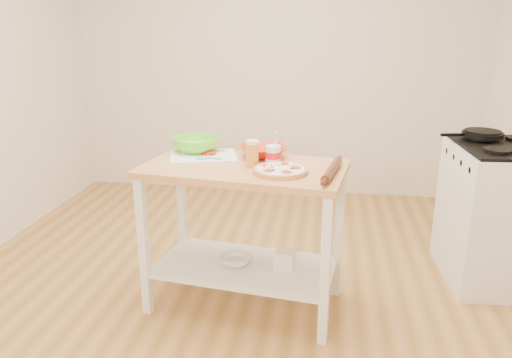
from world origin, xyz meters
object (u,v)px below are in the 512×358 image
Objects in this scene: green_bowl at (197,145)px; yogurt_tub at (273,155)px; skillet at (482,134)px; cutting_board at (203,156)px; spatula at (208,158)px; knife at (200,150)px; shelf_glass_bowl at (235,260)px; pizza at (280,170)px; rolling_pin at (332,170)px; orange_bowl at (263,151)px; beer_pint at (252,153)px; prep_island at (244,206)px; shelf_bin at (285,259)px; gas_stove at (499,214)px.

yogurt_tub is (0.51, -0.20, 0.01)m from green_bowl.
cutting_board is (-1.78, -0.57, -0.07)m from skillet.
spatula is 0.81× the size of yogurt_tub.
shelf_glass_bowl is (0.27, -0.27, -0.63)m from knife.
shelf_glass_bowl is at bearing -164.66° from yogurt_tub.
green_bowl reaches higher than spatula.
pizza is at bearing -33.07° from knife.
rolling_pin is (0.34, -0.16, -0.03)m from yogurt_tub.
shelf_glass_bowl is (0.17, -0.06, -0.63)m from spatula.
beer_pint reaches higher than orange_bowl.
spatula is at bearing 158.01° from pizza.
orange_bowl is 0.44m from green_bowl.
beer_pint is (0.05, -0.00, 0.33)m from prep_island.
prep_island is 0.58m from rolling_pin.
beer_pint is 0.37× the size of rolling_pin.
beer_pint is (-1.45, -0.73, 0.00)m from skillet.
orange_bowl is 0.68× the size of rolling_pin.
pizza reaches higher than shelf_bin.
rolling_pin is (0.85, -0.36, -0.02)m from green_bowl.
knife is at bearing 172.23° from orange_bowl.
yogurt_tub is at bearing 143.61° from shelf_bin.
knife is at bearing 155.96° from rolling_pin.
rolling_pin is at bearing -11.31° from prep_island.
orange_bowl reaches higher than prep_island.
cutting_board is at bearing 163.96° from shelf_bin.
rolling_pin is 2.14× the size of shelf_glass_bowl.
orange_bowl is (-1.54, -0.35, 0.46)m from gas_stove.
shelf_glass_bowl is (-0.11, 0.01, -0.69)m from beer_pint.
skillet is 0.89× the size of cutting_board.
gas_stove is 2.37× the size of cutting_board.
beer_pint is at bearing -164.23° from gas_stove.
knife is 0.91m from rolling_pin.
prep_island is 2.64× the size of cutting_board.
green_bowl reaches higher than shelf_glass_bowl.
beer_pint is at bearing -177.88° from shelf_bin.
knife is (-0.04, 0.12, 0.01)m from cutting_board.
yogurt_tub is at bearing -27.55° from cutting_board.
spatula is 0.38× the size of rolling_pin.
gas_stove reaches higher than cutting_board.
pizza is 1.59× the size of shelf_glass_bowl.
orange_bowl is 1.82× the size of beer_pint.
shelf_glass_bowl is at bearing -165.66° from gas_stove.
orange_bowl is 1.45× the size of shelf_glass_bowl.
orange_bowl is at bearing 127.53° from shelf_bin.
rolling_pin is (-1.12, -0.66, 0.45)m from gas_stove.
yogurt_tub reaches higher than orange_bowl.
green_bowl is at bearing 158.72° from yogurt_tub.
gas_stove reaches higher than prep_island.
spatula is 0.29m from beer_pint.
cutting_board is 0.81m from shelf_bin.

